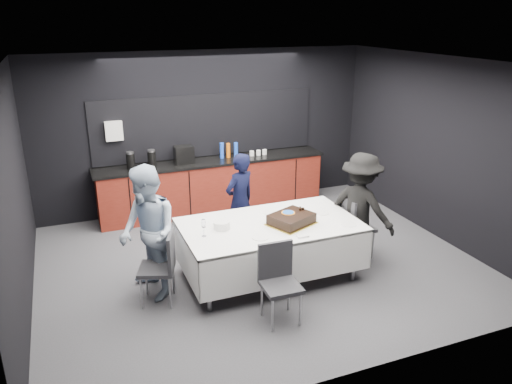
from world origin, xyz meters
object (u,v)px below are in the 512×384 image
Objects in this scene: chair_right at (353,223)px; chair_near at (278,277)px; cake_assembly at (291,219)px; champagne_flute at (204,224)px; person_right at (360,208)px; person_center at (240,201)px; plate_stack at (222,225)px; chair_left at (163,263)px; party_table at (270,233)px; person_left at (148,233)px.

chair_right is 1.92m from chair_near.
champagne_flute is (-1.17, 0.06, 0.09)m from cake_assembly.
person_center is at bearing 26.42° from person_right.
chair_near is at bearing -123.72° from cake_assembly.
plate_stack is 0.23× the size of chair_left.
person_center reaches higher than chair_right.
cake_assembly reaches higher than party_table.
champagne_flute is at bearing -176.25° from chair_right.
chair_right is (2.79, 0.18, 0.00)m from chair_left.
person_left is (-0.93, 0.04, 0.02)m from plate_stack.
plate_stack is 0.14× the size of person_right.
champagne_flute is 2.31m from person_right.
chair_near is (0.63, -0.87, -0.40)m from champagne_flute.
person_center reaches higher than champagne_flute.
cake_assembly is at bearing 56.28° from chair_near.
champagne_flute is at bearing -152.83° from plate_stack.
champagne_flute is 1.40m from person_center.
person_right reaches higher than chair_near.
plate_stack is 1.12m from person_center.
person_right is (2.03, -0.07, -0.04)m from plate_stack.
champagne_flute is at bearing -175.96° from party_table.
cake_assembly is 0.76× the size of chair_right.
chair_left is 2.80m from chair_right.
person_center reaches higher than party_table.
champagne_flute is at bearing 3.81° from chair_left.
chair_near is 0.54× the size of person_left.
champagne_flute is 1.14m from chair_near.
person_left is at bearing 6.44° from person_center.
chair_near is (-0.29, -0.93, -0.11)m from party_table.
person_left reaches higher than party_table.
chair_left is 1.00× the size of chair_near.
plate_stack is 0.15× the size of person_center.
cake_assembly reaches higher than plate_stack.
plate_stack is at bearing 12.33° from chair_left.
plate_stack is 0.33m from champagne_flute.
chair_left and chair_right have the same top height.
champagne_flute is 0.13× the size of person_left.
person_left is (-1.52, -0.90, 0.11)m from person_center.
chair_right is 0.58× the size of person_right.
champagne_flute is 0.15× the size of person_center.
chair_near is 1.98m from person_center.
person_right reaches higher than plate_stack.
person_left reaches higher than chair_left.
party_table is at bearing -6.90° from plate_stack.
person_center is (0.24, 1.95, 0.20)m from chair_near.
person_center reaches higher than cake_assembly.
champagne_flute is 0.24× the size of chair_near.
chair_right is 0.54× the size of person_left.
cake_assembly is 1.74m from chair_left.
cake_assembly is at bearing -169.34° from chair_right.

